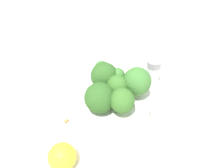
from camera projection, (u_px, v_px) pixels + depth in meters
name	position (u px, v px, depth m)	size (l,w,h in m)	color
ground_plane	(112.00, 110.00, 0.50)	(3.00, 3.00, 0.00)	silver
bowl	(112.00, 103.00, 0.48)	(0.17, 0.17, 0.05)	white
broccoli_floret_0	(122.00, 101.00, 0.41)	(0.05, 0.05, 0.06)	#8EB770
broccoli_floret_1	(100.00, 98.00, 0.41)	(0.06, 0.06, 0.06)	#7A9E5B
broccoli_floret_2	(117.00, 86.00, 0.43)	(0.04, 0.04, 0.06)	#7A9E5B
broccoli_floret_3	(104.00, 76.00, 0.45)	(0.06, 0.06, 0.06)	#84AD66
broccoli_floret_4	(137.00, 83.00, 0.43)	(0.06, 0.06, 0.07)	#8EB770
broccoli_floret_5	(102.00, 69.00, 0.48)	(0.03, 0.03, 0.05)	#84AD66
broccoli_floret_6	(117.00, 77.00, 0.46)	(0.03, 0.03, 0.05)	#7A9E5B
pepper_shaker	(153.00, 72.00, 0.53)	(0.04, 0.04, 0.07)	silver
lemon_wedge	(62.00, 157.00, 0.39)	(0.05, 0.05, 0.05)	yellow
almond_crumb_0	(135.00, 68.00, 0.59)	(0.01, 0.01, 0.01)	#AD7F4C
almond_crumb_1	(66.00, 120.00, 0.47)	(0.01, 0.01, 0.01)	olive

